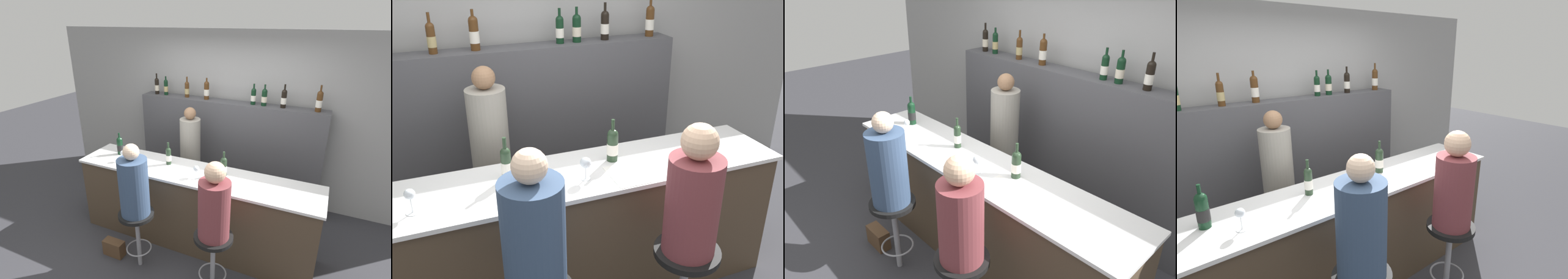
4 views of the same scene
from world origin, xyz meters
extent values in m
plane|color=#333338|center=(0.00, 0.00, 0.00)|extent=(16.00, 16.00, 0.00)
cube|color=#9E9E9E|center=(0.00, 1.74, 1.30)|extent=(6.40, 0.05, 2.60)
cube|color=#473828|center=(0.00, 0.29, 0.49)|extent=(2.98, 0.58, 0.97)
cube|color=white|center=(0.00, 0.29, 0.99)|extent=(3.02, 0.62, 0.03)
cube|color=#4C4C51|center=(0.00, 1.52, 0.79)|extent=(2.83, 0.28, 1.59)
cylinder|color=black|center=(-1.13, 0.37, 1.11)|extent=(0.08, 0.08, 0.21)
cylinder|color=black|center=(-1.13, 0.37, 1.10)|extent=(0.08, 0.08, 0.08)
sphere|color=black|center=(-1.13, 0.37, 1.21)|extent=(0.08, 0.08, 0.08)
cylinder|color=black|center=(-1.13, 0.37, 1.27)|extent=(0.02, 0.02, 0.08)
cylinder|color=#233823|center=(-0.38, 0.37, 1.10)|extent=(0.06, 0.06, 0.19)
cylinder|color=white|center=(-0.38, 0.37, 1.09)|extent=(0.07, 0.07, 0.08)
sphere|color=#233823|center=(-0.38, 0.37, 1.20)|extent=(0.06, 0.06, 0.06)
cylinder|color=#233823|center=(-0.38, 0.37, 1.25)|extent=(0.02, 0.02, 0.09)
cylinder|color=#233823|center=(0.36, 0.37, 1.10)|extent=(0.08, 0.08, 0.19)
cylinder|color=white|center=(0.36, 0.37, 1.09)|extent=(0.08, 0.08, 0.08)
sphere|color=#233823|center=(0.36, 0.37, 1.20)|extent=(0.08, 0.08, 0.08)
cylinder|color=#233823|center=(0.36, 0.37, 1.26)|extent=(0.02, 0.02, 0.09)
cylinder|color=black|center=(-1.21, 1.52, 1.70)|extent=(0.07, 0.07, 0.22)
cylinder|color=beige|center=(-1.21, 1.52, 1.69)|extent=(0.07, 0.07, 0.09)
sphere|color=black|center=(-1.21, 1.52, 1.81)|extent=(0.07, 0.07, 0.07)
cylinder|color=black|center=(-1.21, 1.52, 1.87)|extent=(0.02, 0.02, 0.09)
cylinder|color=black|center=(-1.05, 1.52, 1.69)|extent=(0.06, 0.06, 0.21)
cylinder|color=tan|center=(-1.05, 1.52, 1.68)|extent=(0.07, 0.07, 0.09)
sphere|color=black|center=(-1.05, 1.52, 1.80)|extent=(0.06, 0.06, 0.06)
cylinder|color=black|center=(-1.05, 1.52, 1.85)|extent=(0.02, 0.02, 0.07)
cylinder|color=#4C2D14|center=(-0.67, 1.52, 1.69)|extent=(0.07, 0.07, 0.21)
cylinder|color=tan|center=(-0.67, 1.52, 1.68)|extent=(0.07, 0.07, 0.08)
sphere|color=#4C2D14|center=(-0.67, 1.52, 1.80)|extent=(0.07, 0.07, 0.07)
cylinder|color=#4C2D14|center=(-0.67, 1.52, 1.86)|extent=(0.02, 0.02, 0.09)
cylinder|color=#4C2D14|center=(-0.35, 1.52, 1.71)|extent=(0.08, 0.08, 0.24)
cylinder|color=white|center=(-0.35, 1.52, 1.69)|extent=(0.08, 0.08, 0.09)
sphere|color=#4C2D14|center=(-0.35, 1.52, 1.82)|extent=(0.08, 0.08, 0.08)
cylinder|color=#4C2D14|center=(-0.35, 1.52, 1.87)|extent=(0.02, 0.02, 0.07)
cylinder|color=black|center=(0.37, 1.52, 1.69)|extent=(0.07, 0.07, 0.20)
cylinder|color=white|center=(0.37, 1.52, 1.68)|extent=(0.07, 0.07, 0.08)
sphere|color=black|center=(0.37, 1.52, 1.79)|extent=(0.07, 0.07, 0.07)
cylinder|color=black|center=(0.37, 1.52, 1.84)|extent=(0.02, 0.02, 0.08)
cylinder|color=black|center=(0.52, 1.52, 1.69)|extent=(0.08, 0.08, 0.20)
cylinder|color=beige|center=(0.52, 1.52, 1.68)|extent=(0.08, 0.08, 0.08)
sphere|color=black|center=(0.52, 1.52, 1.79)|extent=(0.08, 0.08, 0.08)
cylinder|color=black|center=(0.52, 1.52, 1.84)|extent=(0.02, 0.02, 0.08)
cylinder|color=black|center=(0.79, 1.52, 1.70)|extent=(0.07, 0.07, 0.22)
cylinder|color=white|center=(0.79, 1.52, 1.69)|extent=(0.07, 0.07, 0.09)
sphere|color=black|center=(0.79, 1.52, 1.80)|extent=(0.07, 0.07, 0.07)
cylinder|color=black|center=(0.79, 1.52, 1.86)|extent=(0.02, 0.02, 0.09)
cylinder|color=#4C2D14|center=(1.24, 1.52, 1.71)|extent=(0.08, 0.08, 0.24)
cylinder|color=white|center=(1.24, 1.52, 1.69)|extent=(0.08, 0.08, 0.09)
sphere|color=#4C2D14|center=(1.24, 1.52, 1.82)|extent=(0.08, 0.08, 0.08)
cylinder|color=#4C2D14|center=(1.24, 1.52, 1.89)|extent=(0.02, 0.02, 0.10)
cylinder|color=silver|center=(-0.95, 0.19, 1.01)|extent=(0.08, 0.08, 0.00)
cylinder|color=silver|center=(-0.95, 0.19, 1.05)|extent=(0.01, 0.01, 0.09)
sphere|color=silver|center=(-0.95, 0.19, 1.13)|extent=(0.06, 0.06, 0.06)
cylinder|color=silver|center=(0.09, 0.19, 1.01)|extent=(0.06, 0.06, 0.00)
cylinder|color=silver|center=(0.09, 0.19, 1.05)|extent=(0.01, 0.01, 0.08)
sphere|color=silver|center=(0.09, 0.19, 1.12)|extent=(0.07, 0.07, 0.07)
cube|color=white|center=(0.35, 0.14, 1.01)|extent=(0.21, 0.30, 0.00)
cylinder|color=gray|center=(-0.40, -0.36, 0.34)|extent=(0.05, 0.05, 0.69)
torus|color=gray|center=(-0.40, -0.36, 0.24)|extent=(0.29, 0.29, 0.02)
cylinder|color=black|center=(-0.40, -0.36, 0.71)|extent=(0.40, 0.40, 0.04)
cylinder|color=#334766|center=(-0.40, -0.36, 1.05)|extent=(0.32, 0.32, 0.65)
sphere|color=beige|center=(-0.40, -0.36, 1.46)|extent=(0.17, 0.17, 0.17)
cylinder|color=gray|center=(0.52, -0.36, 0.34)|extent=(0.05, 0.05, 0.69)
torus|color=gray|center=(0.52, -0.36, 0.24)|extent=(0.29, 0.29, 0.02)
cylinder|color=black|center=(0.52, -0.36, 0.71)|extent=(0.40, 0.40, 0.04)
cylinder|color=brown|center=(0.52, -0.36, 1.03)|extent=(0.31, 0.31, 0.60)
sphere|color=#D8AD8C|center=(0.52, -0.36, 1.43)|extent=(0.20, 0.20, 0.20)
cylinder|color=gray|center=(-0.38, 1.00, 0.71)|extent=(0.29, 0.29, 1.42)
sphere|color=#936B4C|center=(-0.38, 1.00, 1.50)|extent=(0.17, 0.17, 0.17)
cube|color=#513823|center=(-0.77, -0.36, 0.10)|extent=(0.26, 0.12, 0.20)
camera|label=1|loc=(1.38, -2.66, 2.72)|focal=28.00mm
camera|label=2|loc=(-0.79, -2.07, 2.39)|focal=40.00mm
camera|label=3|loc=(2.10, -1.65, 2.63)|focal=35.00mm
camera|label=4|loc=(-1.37, -1.67, 2.13)|focal=28.00mm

